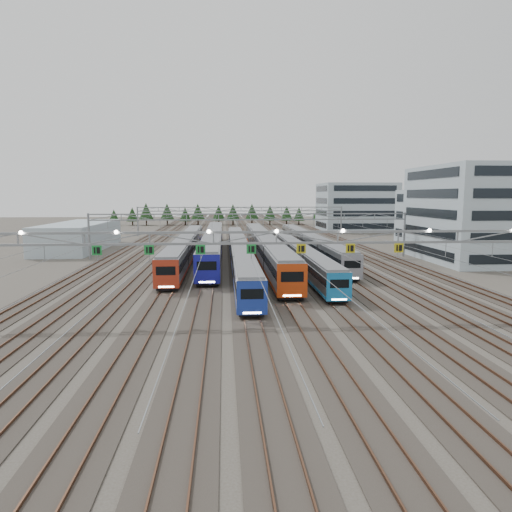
{
  "coord_description": "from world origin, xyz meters",
  "views": [
    {
      "loc": [
        -4.65,
        -40.42,
        11.06
      ],
      "look_at": [
        -0.69,
        16.12,
        3.5
      ],
      "focal_mm": 32.0,
      "sensor_mm": 36.0,
      "label": 1
    }
  ],
  "objects": [
    {
      "name": "train_a",
      "position": [
        -11.25,
        38.84,
        2.19
      ],
      "size": [
        2.98,
        56.48,
        3.88
      ],
      "color": "black",
      "rests_on": "ground"
    },
    {
      "name": "depot_bldg_north",
      "position": [
        36.6,
        100.34,
        7.39
      ],
      "size": [
        22.0,
        18.0,
        14.78
      ],
      "primitive_type": "cube",
      "color": "#AAC0CB",
      "rests_on": "ground"
    },
    {
      "name": "gantry_far",
      "position": [
        0.0,
        85.0,
        6.39
      ],
      "size": [
        56.36,
        0.36,
        8.0
      ],
      "color": "gray",
      "rests_on": "ground"
    },
    {
      "name": "gantry_near",
      "position": [
        -0.05,
        -0.12,
        7.09
      ],
      "size": [
        56.36,
        0.61,
        8.08
      ],
      "color": "gray",
      "rests_on": "ground"
    },
    {
      "name": "gantry_mid",
      "position": [
        0.0,
        40.0,
        6.39
      ],
      "size": [
        56.36,
        0.36,
        8.0
      ],
      "color": "gray",
      "rests_on": "ground"
    },
    {
      "name": "depot_bldg_south",
      "position": [
        38.56,
        33.93,
        7.99
      ],
      "size": [
        18.0,
        22.0,
        15.97
      ],
      "primitive_type": "cube",
      "color": "#AAC0CB",
      "rests_on": "ground"
    },
    {
      "name": "train_d",
      "position": [
        2.25,
        36.93,
        2.33
      ],
      "size": [
        3.19,
        64.04,
        4.16
      ],
      "color": "black",
      "rests_on": "ground"
    },
    {
      "name": "west_shed",
      "position": [
        -34.43,
        55.62,
        2.72
      ],
      "size": [
        10.0,
        30.0,
        5.43
      ],
      "primitive_type": "cube",
      "color": "#AAC0CB",
      "rests_on": "ground"
    },
    {
      "name": "train_f",
      "position": [
        11.25,
        43.4,
        2.1
      ],
      "size": [
        2.84,
        57.56,
        3.7
      ],
      "color": "black",
      "rests_on": "ground"
    },
    {
      "name": "train_c",
      "position": [
        -2.25,
        31.43,
        2.05
      ],
      "size": [
        2.77,
        65.63,
        3.6
      ],
      "color": "black",
      "rests_on": "ground"
    },
    {
      "name": "train_e",
      "position": [
        6.75,
        30.83,
        1.95
      ],
      "size": [
        2.61,
        55.0,
        3.4
      ],
      "color": "black",
      "rests_on": "ground"
    },
    {
      "name": "track_bed",
      "position": [
        0.0,
        100.0,
        1.49
      ],
      "size": [
        54.0,
        260.0,
        5.42
      ],
      "color": "#2D2823",
      "rests_on": "ground"
    },
    {
      "name": "train_b",
      "position": [
        -6.75,
        44.28,
        2.32
      ],
      "size": [
        3.17,
        62.63,
        4.14
      ],
      "color": "black",
      "rests_on": "ground"
    },
    {
      "name": "depot_bldg_mid",
      "position": [
        44.05,
        60.82,
        6.16
      ],
      "size": [
        14.0,
        16.0,
        12.32
      ],
      "primitive_type": "cube",
      "color": "#AAC0CB",
      "rests_on": "ground"
    },
    {
      "name": "ground",
      "position": [
        0.0,
        0.0,
        0.0
      ],
      "size": [
        400.0,
        400.0,
        0.0
      ],
      "primitive_type": "plane",
      "color": "#47423A",
      "rests_on": "ground"
    },
    {
      "name": "treeline",
      "position": [
        5.4,
        131.01,
        4.23
      ],
      "size": [
        106.4,
        5.6,
        7.02
      ],
      "color": "#332114",
      "rests_on": "ground"
    }
  ]
}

